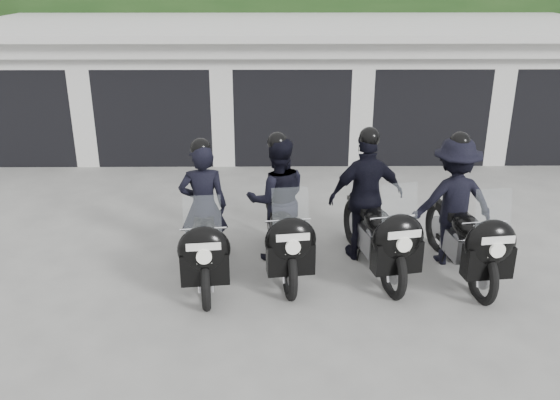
{
  "coord_description": "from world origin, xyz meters",
  "views": [
    {
      "loc": [
        -0.39,
        -7.51,
        4.25
      ],
      "look_at": [
        -0.31,
        0.63,
        1.05
      ],
      "focal_mm": 38.0,
      "sensor_mm": 36.0,
      "label": 1
    }
  ],
  "objects_px": {
    "police_bike_a": "(204,225)",
    "police_bike_d": "(458,211)",
    "police_bike_b": "(279,211)",
    "police_bike_c": "(371,207)"
  },
  "relations": [
    {
      "from": "police_bike_b",
      "to": "police_bike_c",
      "type": "xyz_separation_m",
      "value": [
        1.36,
        0.04,
        0.03
      ]
    },
    {
      "from": "police_bike_a",
      "to": "police_bike_b",
      "type": "distance_m",
      "value": 1.15
    },
    {
      "from": "police_bike_a",
      "to": "police_bike_d",
      "type": "xyz_separation_m",
      "value": [
        3.72,
        0.27,
        0.08
      ]
    },
    {
      "from": "police_bike_c",
      "to": "police_bike_a",
      "type": "bearing_deg",
      "value": 177.92
    },
    {
      "from": "police_bike_b",
      "to": "police_bike_a",
      "type": "bearing_deg",
      "value": -168.97
    },
    {
      "from": "police_bike_a",
      "to": "police_bike_d",
      "type": "relative_size",
      "value": 0.98
    },
    {
      "from": "police_bike_a",
      "to": "police_bike_b",
      "type": "height_order",
      "value": "police_bike_b"
    },
    {
      "from": "police_bike_b",
      "to": "police_bike_d",
      "type": "bearing_deg",
      "value": -10.12
    },
    {
      "from": "police_bike_a",
      "to": "police_bike_c",
      "type": "relative_size",
      "value": 0.97
    },
    {
      "from": "police_bike_a",
      "to": "police_bike_b",
      "type": "relative_size",
      "value": 0.99
    }
  ]
}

